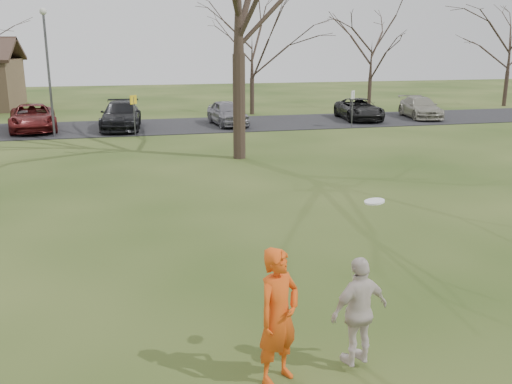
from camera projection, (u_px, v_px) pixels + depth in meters
ground at (318, 351)px, 8.56m from camera, size 120.00×120.00×0.00m
parking_strip at (169, 126)px, 32.02m from camera, size 62.00×6.50×0.04m
player_defender at (279, 316)px, 7.58m from camera, size 0.85×0.76×1.95m
car_2 at (33, 118)px, 30.01m from camera, size 2.98×5.34×1.41m
car_3 at (121, 115)px, 30.65m from camera, size 2.44×5.24×1.48m
car_4 at (227, 113)px, 32.13m from camera, size 2.06×4.29×1.41m
car_6 at (359, 109)px, 34.47m from camera, size 2.64×4.86×1.29m
car_7 at (420, 108)px, 35.35m from camera, size 2.58×4.72×1.30m
catching_play at (359, 311)px, 7.87m from camera, size 1.02×0.62×2.46m
lamp_post at (47, 57)px, 27.27m from camera, size 0.34×0.34×6.27m
sign_yellow at (134, 108)px, 28.37m from camera, size 0.35×0.35×2.08m
sign_white at (353, 102)px, 31.14m from camera, size 0.35×0.35×2.08m
small_tree_row at (226, 55)px, 36.78m from camera, size 55.00×5.90×8.50m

